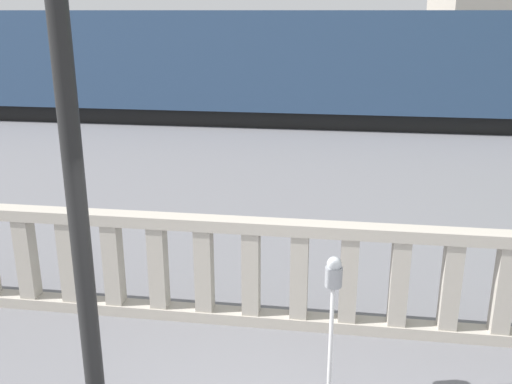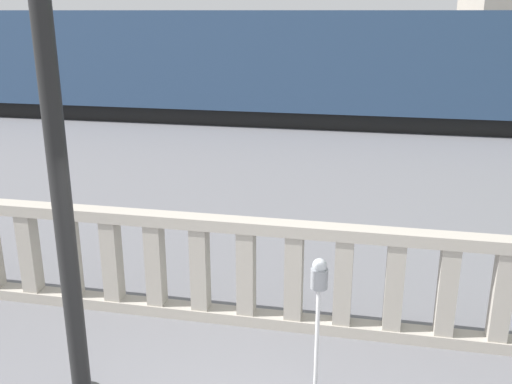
{
  "view_description": "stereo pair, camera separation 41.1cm",
  "coord_description": "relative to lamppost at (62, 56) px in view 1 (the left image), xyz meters",
  "views": [
    {
      "loc": [
        0.67,
        -2.9,
        3.6
      ],
      "look_at": [
        -0.37,
        4.12,
        1.34
      ],
      "focal_mm": 40.0,
      "sensor_mm": 36.0,
      "label": 1
    },
    {
      "loc": [
        1.07,
        -2.83,
        3.6
      ],
      "look_at": [
        -0.37,
        4.12,
        1.34
      ],
      "focal_mm": 40.0,
      "sensor_mm": 36.0,
      "label": 2
    }
  ],
  "objects": [
    {
      "name": "train_near",
      "position": [
        -2.76,
        14.86,
        -1.38
      ],
      "size": [
        29.31,
        2.73,
        4.22
      ],
      "color": "black",
      "rests_on": "ground"
    },
    {
      "name": "balustrade",
      "position": [
        1.42,
        1.89,
        -2.61
      ],
      "size": [
        16.41,
        0.24,
        1.32
      ],
      "color": "#ADA599",
      "rests_on": "ground"
    },
    {
      "name": "lamppost",
      "position": [
        0.0,
        0.0,
        0.0
      ],
      "size": [
        0.39,
        0.39,
        5.95
      ],
      "color": "black",
      "rests_on": "ground"
    },
    {
      "name": "parking_meter",
      "position": [
        2.1,
        0.67,
        -2.11
      ],
      "size": [
        0.16,
        0.16,
        1.47
      ],
      "color": "silver",
      "rests_on": "ground"
    }
  ]
}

